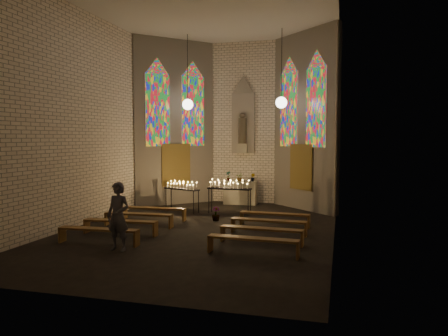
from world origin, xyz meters
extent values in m
plane|color=black|center=(0.00, 0.00, 0.00)|extent=(12.00, 12.00, 0.00)
cube|color=#F5E5CD|center=(0.00, 6.00, 3.50)|extent=(8.00, 0.02, 7.00)
cube|color=#F5E5CD|center=(0.00, -6.00, 3.50)|extent=(8.00, 0.02, 7.00)
cube|color=#F5E5CD|center=(-4.00, 0.00, 3.50)|extent=(0.02, 12.00, 7.00)
cube|color=#F5E5CD|center=(4.00, 0.00, 3.50)|extent=(0.02, 12.00, 7.00)
cube|color=#F5E5CD|center=(-2.75, 4.75, 3.50)|extent=(2.72, 2.72, 7.00)
cube|color=#F5E5CD|center=(2.75, 4.75, 3.50)|extent=(2.72, 2.72, 7.00)
cube|color=#4C3F8C|center=(-3.21, 4.06, 4.00)|extent=(0.78, 0.78, 3.00)
cube|color=#4C3F8C|center=(-2.06, 5.21, 4.00)|extent=(0.78, 0.78, 3.00)
cube|color=#4C3F8C|center=(2.06, 5.21, 4.00)|extent=(0.78, 0.78, 3.00)
cube|color=#4C3F8C|center=(3.21, 4.06, 4.00)|extent=(0.78, 0.78, 3.00)
cube|color=brown|center=(-2.63, 4.63, 1.70)|extent=(0.95, 0.95, 1.80)
cube|color=brown|center=(2.63, 4.63, 1.70)|extent=(0.95, 0.95, 1.80)
cube|color=gray|center=(0.00, 5.92, 3.50)|extent=(1.00, 0.12, 2.60)
cone|color=gray|center=(0.00, 5.92, 5.15)|extent=(1.00, 1.00, 0.80)
cube|color=#ACA48C|center=(0.00, 5.78, 2.40)|extent=(0.45, 0.30, 0.40)
cylinder|color=brown|center=(0.00, 5.78, 3.15)|extent=(0.36, 0.36, 1.10)
sphere|color=brown|center=(0.00, 5.78, 3.80)|extent=(0.26, 0.26, 0.26)
sphere|color=white|center=(-1.90, 4.10, 4.20)|extent=(0.44, 0.44, 0.44)
cylinder|color=black|center=(-1.90, 4.10, 5.60)|extent=(0.02, 0.02, 2.80)
sphere|color=white|center=(1.90, 4.10, 4.20)|extent=(0.44, 0.44, 0.44)
cylinder|color=black|center=(1.90, 4.10, 5.60)|extent=(0.02, 0.02, 2.80)
cube|color=#ACA48C|center=(0.00, 5.45, 0.50)|extent=(1.40, 0.60, 1.00)
imported|color=#4C723F|center=(-0.55, 5.46, 1.20)|extent=(0.25, 0.21, 0.41)
imported|color=#4C723F|center=(-0.02, 5.36, 1.17)|extent=(0.36, 0.32, 0.35)
imported|color=#4C723F|center=(0.55, 5.38, 1.18)|extent=(0.24, 0.22, 0.35)
imported|color=#4C723F|center=(0.01, 1.56, 0.24)|extent=(0.34, 0.34, 0.48)
cube|color=black|center=(-1.76, 2.98, 0.88)|extent=(1.55, 0.92, 0.05)
cylinder|color=black|center=(-2.48, 3.12, 0.43)|extent=(0.03, 0.03, 0.86)
cylinder|color=black|center=(-1.15, 2.57, 0.43)|extent=(0.03, 0.03, 0.86)
cylinder|color=black|center=(-2.37, 3.39, 0.43)|extent=(0.03, 0.03, 0.86)
cylinder|color=black|center=(-1.04, 2.84, 0.43)|extent=(0.03, 0.03, 0.86)
cube|color=black|center=(0.13, 3.01, 0.95)|extent=(1.67, 0.51, 0.05)
cylinder|color=black|center=(-0.65, 2.91, 0.46)|extent=(0.03, 0.03, 0.93)
cylinder|color=black|center=(0.89, 2.80, 0.46)|extent=(0.03, 0.03, 0.93)
cylinder|color=black|center=(-0.63, 3.22, 0.46)|extent=(0.03, 0.03, 0.93)
cylinder|color=black|center=(0.91, 3.11, 0.46)|extent=(0.03, 0.03, 0.93)
cube|color=brown|center=(-2.11, 1.16, 0.41)|extent=(2.26, 0.41, 0.05)
cube|color=brown|center=(-3.21, 1.11, 0.20)|extent=(0.07, 0.32, 0.41)
cube|color=brown|center=(-1.01, 1.20, 0.20)|extent=(0.07, 0.32, 0.41)
cube|color=brown|center=(2.11, 1.16, 0.41)|extent=(2.26, 0.41, 0.05)
cube|color=brown|center=(1.01, 1.20, 0.20)|extent=(0.07, 0.32, 0.41)
cube|color=brown|center=(3.21, 1.11, 0.20)|extent=(0.07, 0.32, 0.41)
cube|color=brown|center=(-2.11, -0.04, 0.41)|extent=(2.26, 0.41, 0.05)
cube|color=brown|center=(-3.21, -0.09, 0.20)|extent=(0.07, 0.32, 0.41)
cube|color=brown|center=(-1.01, 0.00, 0.20)|extent=(0.07, 0.32, 0.41)
cube|color=brown|center=(2.11, -0.04, 0.41)|extent=(2.26, 0.41, 0.05)
cube|color=brown|center=(1.01, 0.00, 0.20)|extent=(0.07, 0.32, 0.41)
cube|color=brown|center=(3.21, -0.09, 0.20)|extent=(0.07, 0.32, 0.41)
cube|color=brown|center=(-2.11, -1.24, 0.41)|extent=(2.26, 0.41, 0.05)
cube|color=brown|center=(-3.21, -1.29, 0.20)|extent=(0.07, 0.32, 0.41)
cube|color=brown|center=(-1.01, -1.20, 0.20)|extent=(0.07, 0.32, 0.41)
cube|color=brown|center=(2.11, -1.24, 0.41)|extent=(2.26, 0.41, 0.05)
cube|color=brown|center=(1.01, -1.20, 0.20)|extent=(0.07, 0.32, 0.41)
cube|color=brown|center=(3.21, -1.29, 0.20)|extent=(0.07, 0.32, 0.41)
cube|color=brown|center=(-2.11, -2.44, 0.41)|extent=(2.26, 0.41, 0.05)
cube|color=brown|center=(-3.21, -2.49, 0.20)|extent=(0.07, 0.32, 0.41)
cube|color=brown|center=(-1.01, -2.40, 0.20)|extent=(0.07, 0.32, 0.41)
cube|color=brown|center=(2.11, -2.44, 0.41)|extent=(2.26, 0.41, 0.05)
cube|color=brown|center=(1.01, -2.40, 0.20)|extent=(0.07, 0.32, 0.41)
cube|color=brown|center=(3.21, -2.49, 0.20)|extent=(0.07, 0.32, 0.41)
imported|color=#4D4B55|center=(-1.28, -2.88, 0.87)|extent=(0.69, 0.50, 1.74)
camera|label=1|loc=(4.15, -12.74, 2.86)|focal=35.00mm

